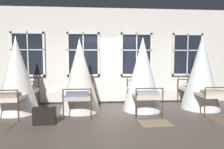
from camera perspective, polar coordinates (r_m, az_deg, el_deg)
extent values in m
plane|color=brown|center=(6.24, 0.35, -10.89)|extent=(21.09, 21.09, 0.00)
cube|color=silver|center=(7.46, -0.60, 5.37)|extent=(11.55, 0.10, 3.54)
cube|color=black|center=(7.73, -23.22, 5.42)|extent=(1.20, 0.02, 1.61)
cube|color=silver|center=(7.75, -23.04, -0.29)|extent=(1.20, 0.06, 0.07)
cube|color=silver|center=(7.79, -23.40, 11.10)|extent=(1.20, 0.06, 0.07)
cube|color=silver|center=(7.93, -27.09, 5.26)|extent=(0.07, 0.06, 1.61)
cube|color=silver|center=(7.57, -19.16, 5.56)|extent=(0.07, 0.06, 1.61)
cube|color=silver|center=(7.73, -23.22, 5.42)|extent=(0.04, 0.06, 1.61)
cube|color=silver|center=(7.74, -23.25, 6.61)|extent=(1.20, 0.06, 0.04)
cube|color=black|center=(7.35, -8.32, 5.80)|extent=(1.20, 0.02, 1.61)
cube|color=silver|center=(7.37, -8.25, -0.21)|extent=(1.20, 0.06, 0.07)
cube|color=silver|center=(7.40, -8.39, 11.78)|extent=(1.20, 0.06, 0.07)
cube|color=silver|center=(7.40, -12.69, 5.73)|extent=(0.07, 0.06, 1.61)
cube|color=silver|center=(7.33, -3.90, 5.84)|extent=(0.07, 0.06, 1.61)
cube|color=silver|center=(7.35, -8.32, 5.80)|extent=(0.04, 0.06, 1.61)
cube|color=silver|center=(7.35, -8.33, 7.06)|extent=(1.20, 0.06, 0.04)
cube|color=black|center=(7.48, 7.10, 5.79)|extent=(1.20, 0.02, 1.61)
cube|color=silver|center=(7.50, 7.04, -0.11)|extent=(1.20, 0.06, 0.07)
cube|color=silver|center=(7.54, 7.16, 11.66)|extent=(1.20, 0.06, 0.07)
cube|color=silver|center=(7.39, 2.80, 5.83)|extent=(0.07, 0.06, 1.61)
cube|color=silver|center=(7.62, 11.27, 5.71)|extent=(0.07, 0.06, 1.61)
cube|color=silver|center=(7.48, 7.10, 5.79)|extent=(0.04, 0.06, 1.61)
cube|color=silver|center=(7.49, 7.11, 7.02)|extent=(1.20, 0.06, 0.04)
cube|color=black|center=(8.12, 21.01, 5.42)|extent=(1.20, 0.02, 1.61)
cube|color=silver|center=(8.14, 20.86, -0.02)|extent=(1.20, 0.06, 0.07)
cube|color=silver|center=(8.17, 21.17, 10.84)|extent=(1.20, 0.06, 0.07)
cube|color=silver|center=(7.89, 17.31, 5.55)|extent=(0.07, 0.06, 1.61)
cube|color=silver|center=(8.37, 24.50, 5.28)|extent=(0.07, 0.06, 1.61)
cube|color=silver|center=(8.12, 21.01, 5.42)|extent=(0.04, 0.06, 1.61)
cube|color=silver|center=(8.12, 21.05, 6.56)|extent=(1.20, 0.06, 0.04)
cube|color=silver|center=(7.46, -0.52, -6.36)|extent=(6.55, 0.10, 0.36)
cylinder|color=#4C3323|center=(7.81, -25.77, -4.54)|extent=(0.04, 0.04, 0.98)
cylinder|color=#4C3323|center=(7.58, -20.45, -4.64)|extent=(0.04, 0.04, 0.98)
cylinder|color=#4C3323|center=(5.76, -25.58, -8.28)|extent=(0.04, 0.04, 0.85)
cylinder|color=#4C3323|center=(6.91, -28.62, -5.51)|extent=(0.06, 1.95, 0.03)
cylinder|color=#4C3323|center=(6.65, -22.67, -5.68)|extent=(0.06, 1.95, 0.03)
cylinder|color=#4C3323|center=(7.63, -23.26, -0.96)|extent=(0.75, 0.04, 0.03)
cylinder|color=#4C3323|center=(5.83, -29.17, -4.04)|extent=(0.75, 0.04, 0.03)
cube|color=silver|center=(6.76, -25.72, -5.15)|extent=(0.79, 1.98, 0.11)
ellipsoid|color=beige|center=(7.43, -23.77, -3.29)|extent=(0.58, 0.41, 0.14)
cube|color=gray|center=(6.09, -28.12, -5.27)|extent=(0.62, 0.37, 0.10)
cone|color=white|center=(6.69, -25.89, -0.06)|extent=(1.27, 1.27, 2.35)
cylinder|color=#4C3323|center=(7.38, -11.55, -4.69)|extent=(0.04, 0.04, 0.98)
cylinder|color=#4C3323|center=(7.32, -5.72, -4.68)|extent=(0.04, 0.04, 0.98)
cylinder|color=#4C3323|center=(5.49, -14.00, -8.60)|extent=(0.04, 0.04, 0.85)
cylinder|color=#4C3323|center=(5.42, -6.09, -8.66)|extent=(0.04, 0.04, 0.85)
cylinder|color=#4C3323|center=(6.42, -12.60, -5.81)|extent=(0.04, 1.95, 0.03)
cylinder|color=#4C3323|center=(6.36, -5.88, -5.82)|extent=(0.04, 1.95, 0.03)
cylinder|color=#4C3323|center=(7.28, -8.69, -0.89)|extent=(0.75, 0.03, 0.03)
cylinder|color=#4C3323|center=(5.36, -10.14, -4.23)|extent=(0.75, 0.03, 0.03)
cube|color=#B7B2A3|center=(6.37, -9.27, -5.34)|extent=(0.77, 1.97, 0.11)
ellipsoid|color=beige|center=(7.07, -8.80, -3.33)|extent=(0.58, 0.40, 0.14)
cube|color=slate|center=(5.64, -9.86, -5.54)|extent=(0.62, 0.36, 0.10)
cone|color=silver|center=(6.29, -9.33, -0.20)|extent=(1.27, 1.27, 2.29)
cylinder|color=#4C3323|center=(7.41, 4.40, -4.57)|extent=(0.04, 0.04, 0.98)
cylinder|color=#4C3323|center=(7.54, 10.06, -4.47)|extent=(0.04, 0.04, 0.98)
cylinder|color=#4C3323|center=(5.52, 6.97, -8.42)|extent=(0.04, 0.04, 0.85)
cylinder|color=#4C3323|center=(5.69, 14.47, -8.13)|extent=(0.04, 0.04, 0.85)
cylinder|color=#4C3323|center=(6.45, 5.49, -5.67)|extent=(0.09, 1.95, 0.03)
cylinder|color=#4C3323|center=(6.60, 11.96, -5.52)|extent=(0.09, 1.95, 0.03)
cylinder|color=#4C3323|center=(7.40, 7.29, -0.79)|extent=(0.75, 0.05, 0.03)
cylinder|color=#4C3323|center=(5.52, 10.84, -4.00)|extent=(0.75, 0.05, 0.03)
cube|color=beige|center=(6.50, 8.77, -5.13)|extent=(0.83, 1.99, 0.11)
ellipsoid|color=beige|center=(7.20, 7.61, -3.18)|extent=(0.59, 0.42, 0.14)
cube|color=#8C939E|center=(5.79, 10.21, -5.28)|extent=(0.63, 0.38, 0.10)
cone|color=white|center=(6.43, 8.84, 0.22)|extent=(1.27, 1.27, 2.36)
cylinder|color=#4C3323|center=(7.97, 18.60, -4.15)|extent=(0.04, 0.04, 0.98)
cylinder|color=#4C3323|center=(8.28, 23.41, -3.97)|extent=(0.04, 0.04, 0.98)
cylinder|color=#4C3323|center=(6.24, 25.38, -7.31)|extent=(0.04, 0.04, 0.85)
cylinder|color=#4C3323|center=(7.08, 21.58, -5.05)|extent=(0.07, 1.95, 0.03)
cylinder|color=#4C3323|center=(7.43, 26.83, -4.79)|extent=(0.07, 1.95, 0.03)
cylinder|color=#4C3323|center=(8.06, 21.15, -0.62)|extent=(0.75, 0.05, 0.03)
cylinder|color=#4C3323|center=(6.36, 28.46, -3.34)|extent=(0.75, 0.05, 0.03)
cube|color=silver|center=(7.24, 24.28, -4.50)|extent=(0.80, 1.99, 0.11)
ellipsoid|color=silver|center=(7.87, 21.82, -2.81)|extent=(0.59, 0.41, 0.14)
cube|color=tan|center=(6.61, 27.21, -4.51)|extent=(0.63, 0.37, 0.10)
cone|color=white|center=(7.17, 24.45, 0.61)|extent=(1.27, 1.27, 2.44)
cube|color=#8E7A5B|center=(5.34, 12.41, -13.59)|extent=(0.83, 0.60, 0.01)
cube|color=black|center=(5.36, -19.00, -11.26)|extent=(0.57, 0.22, 0.44)
cube|color=tan|center=(5.46, -18.77, -10.97)|extent=(0.50, 0.03, 0.03)
torus|color=black|center=(5.31, -19.07, -8.82)|extent=(0.15, 0.15, 0.02)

